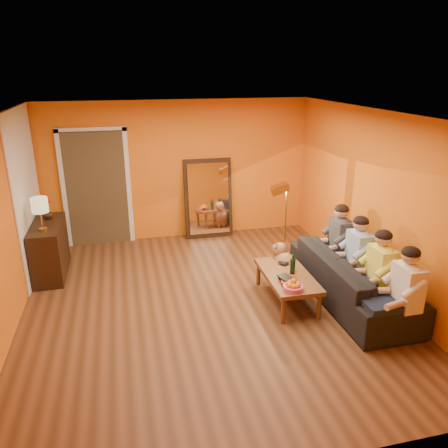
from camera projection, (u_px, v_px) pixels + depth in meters
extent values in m
cube|color=brown|center=(208.00, 305.00, 6.13)|extent=(5.00, 5.50, 0.00)
cube|color=white|center=(205.00, 115.00, 5.25)|extent=(5.00, 5.50, 0.00)
cube|color=orange|center=(178.00, 171.00, 8.20)|extent=(5.00, 0.00, 2.60)
cube|color=orange|center=(378.00, 204.00, 6.24)|extent=(0.00, 5.50, 2.60)
cube|color=white|center=(27.00, 194.00, 6.74)|extent=(0.02, 1.90, 2.58)
cube|color=#3F2D19|center=(97.00, 188.00, 8.03)|extent=(1.06, 0.30, 2.10)
cube|color=white|center=(64.00, 191.00, 7.80)|extent=(0.08, 0.06, 2.20)
cube|color=white|center=(129.00, 187.00, 8.05)|extent=(0.08, 0.06, 2.20)
cube|color=white|center=(91.00, 130.00, 7.56)|extent=(1.22, 0.06, 0.08)
cube|color=#321B10|center=(208.00, 198.00, 8.40)|extent=(0.92, 0.27, 1.51)
cube|color=white|center=(209.00, 199.00, 8.36)|extent=(0.78, 0.21, 1.35)
cube|color=#321B10|center=(50.00, 249.00, 6.91)|extent=(0.44, 1.18, 0.85)
imported|color=black|center=(352.00, 278.00, 6.15)|extent=(2.34, 0.92, 0.68)
cylinder|color=black|center=(293.00, 265.00, 6.01)|extent=(0.07, 0.07, 0.31)
imported|color=#B27F3F|center=(292.00, 266.00, 6.22)|extent=(0.11, 0.11, 0.09)
imported|color=black|center=(290.00, 261.00, 6.46)|extent=(0.42, 0.40, 0.03)
imported|color=#321B10|center=(280.00, 281.00, 5.88)|extent=(0.16, 0.22, 0.02)
imported|color=#AE2A13|center=(281.00, 279.00, 5.88)|extent=(0.28, 0.33, 0.02)
imported|color=black|center=(281.00, 279.00, 5.85)|extent=(0.20, 0.24, 0.02)
imported|color=#321B10|center=(48.00, 214.00, 6.97)|extent=(0.17, 0.17, 0.17)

